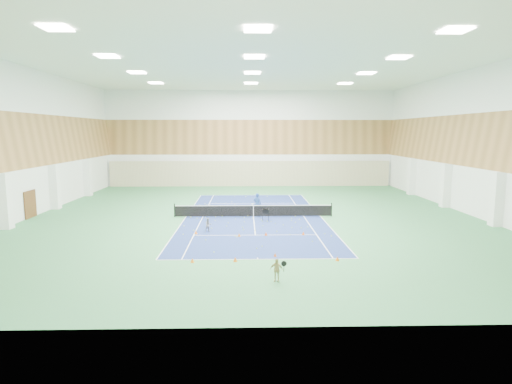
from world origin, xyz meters
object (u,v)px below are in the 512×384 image
tennis_net (253,210)px  ball_cart (265,215)px  coach (257,204)px  child_apron (276,270)px  child_court (208,225)px

tennis_net → ball_cart: (0.91, -1.60, -0.10)m
coach → child_apron: size_ratio=1.66×
child_court → ball_cart: (4.14, 3.73, -0.03)m
tennis_net → ball_cart: tennis_net is taller
tennis_net → ball_cart: size_ratio=14.29×
tennis_net → child_apron: bearing=-87.1°
ball_cart → child_court: bearing=-136.3°
child_court → child_apron: size_ratio=0.90×
tennis_net → coach: size_ratio=7.18×
child_court → ball_cart: bearing=17.9°
tennis_net → child_court: bearing=-121.2°
tennis_net → ball_cart: 1.84m
child_court → child_apron: 10.73m
child_court → child_apron: child_apron is taller
child_court → tennis_net: bearing=34.6°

